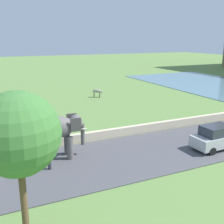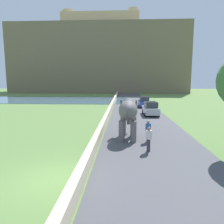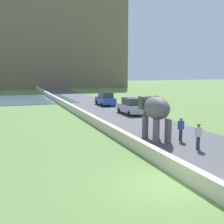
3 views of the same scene
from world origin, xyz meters
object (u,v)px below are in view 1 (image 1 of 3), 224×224
(person_beside_elephant, at_px, (49,157))
(car_silver, at_px, (217,137))
(person_trailing, at_px, (12,162))
(elephant, at_px, (58,130))
(cow_grey, at_px, (97,91))

(person_beside_elephant, height_order, car_silver, car_silver)
(person_beside_elephant, height_order, person_trailing, same)
(person_beside_elephant, relative_size, car_silver, 0.40)
(person_beside_elephant, xyz_separation_m, person_trailing, (-0.22, -2.15, 0.00))
(elephant, relative_size, car_silver, 0.87)
(person_trailing, bearing_deg, cow_grey, 145.49)
(person_trailing, height_order, car_silver, car_silver)
(person_beside_elephant, xyz_separation_m, car_silver, (1.72, 11.94, 0.03))
(elephant, distance_m, person_beside_elephant, 2.08)
(person_beside_elephant, bearing_deg, car_silver, 81.78)
(person_trailing, relative_size, car_silver, 0.40)
(elephant, xyz_separation_m, cow_grey, (-17.66, 9.84, -1.20))
(elephant, bearing_deg, person_trailing, -69.04)
(cow_grey, bearing_deg, car_silver, 3.08)
(person_beside_elephant, distance_m, car_silver, 12.07)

